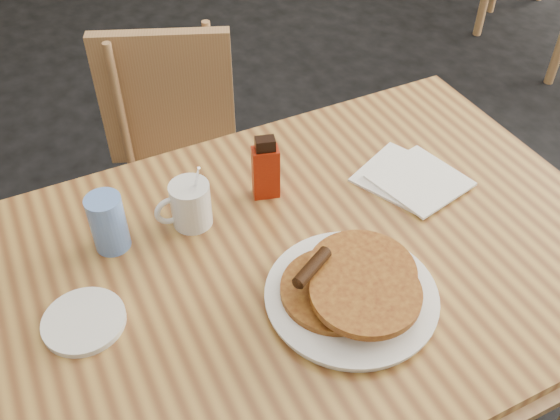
{
  "coord_description": "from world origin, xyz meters",
  "views": [
    {
      "loc": [
        -0.33,
        -0.73,
        1.65
      ],
      "look_at": [
        0.04,
        0.03,
        0.86
      ],
      "focal_mm": 40.0,
      "sensor_mm": 36.0,
      "label": 1
    }
  ],
  "objects_px": {
    "chair_main_far": "(182,153)",
    "coffee_mug": "(189,204)",
    "main_table": "(300,270)",
    "syrup_bottle": "(266,169)",
    "pancake_plate": "(352,291)",
    "blue_tumbler": "(108,223)"
  },
  "relations": [
    {
      "from": "main_table",
      "to": "pancake_plate",
      "type": "height_order",
      "value": "pancake_plate"
    },
    {
      "from": "pancake_plate",
      "to": "blue_tumbler",
      "type": "relative_size",
      "value": 2.58
    },
    {
      "from": "blue_tumbler",
      "to": "coffee_mug",
      "type": "bearing_deg",
      "value": -2.37
    },
    {
      "from": "main_table",
      "to": "blue_tumbler",
      "type": "xyz_separation_m",
      "value": [
        -0.32,
        0.19,
        0.1
      ]
    },
    {
      "from": "main_table",
      "to": "chair_main_far",
      "type": "xyz_separation_m",
      "value": [
        -0.02,
        0.72,
        -0.2
      ]
    },
    {
      "from": "main_table",
      "to": "pancake_plate",
      "type": "xyz_separation_m",
      "value": [
        0.03,
        -0.13,
        0.06
      ]
    },
    {
      "from": "chair_main_far",
      "to": "coffee_mug",
      "type": "height_order",
      "value": "coffee_mug"
    },
    {
      "from": "chair_main_far",
      "to": "blue_tumbler",
      "type": "relative_size",
      "value": 6.99
    },
    {
      "from": "main_table",
      "to": "syrup_bottle",
      "type": "distance_m",
      "value": 0.23
    },
    {
      "from": "main_table",
      "to": "blue_tumbler",
      "type": "height_order",
      "value": "blue_tumbler"
    },
    {
      "from": "main_table",
      "to": "coffee_mug",
      "type": "bearing_deg",
      "value": 130.51
    },
    {
      "from": "chair_main_far",
      "to": "coffee_mug",
      "type": "distance_m",
      "value": 0.62
    },
    {
      "from": "chair_main_far",
      "to": "blue_tumbler",
      "type": "xyz_separation_m",
      "value": [
        -0.3,
        -0.53,
        0.3
      ]
    },
    {
      "from": "coffee_mug",
      "to": "syrup_bottle",
      "type": "height_order",
      "value": "coffee_mug"
    },
    {
      "from": "syrup_bottle",
      "to": "main_table",
      "type": "bearing_deg",
      "value": -79.53
    },
    {
      "from": "chair_main_far",
      "to": "coffee_mug",
      "type": "bearing_deg",
      "value": -82.82
    },
    {
      "from": "main_table",
      "to": "syrup_bottle",
      "type": "bearing_deg",
      "value": 84.95
    },
    {
      "from": "chair_main_far",
      "to": "pancake_plate",
      "type": "xyz_separation_m",
      "value": [
        0.05,
        -0.85,
        0.27
      ]
    },
    {
      "from": "main_table",
      "to": "pancake_plate",
      "type": "bearing_deg",
      "value": -75.25
    },
    {
      "from": "syrup_bottle",
      "to": "blue_tumbler",
      "type": "bearing_deg",
      "value": -163.48
    },
    {
      "from": "main_table",
      "to": "chair_main_far",
      "type": "distance_m",
      "value": 0.74
    },
    {
      "from": "main_table",
      "to": "chair_main_far",
      "type": "bearing_deg",
      "value": 91.54
    }
  ]
}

